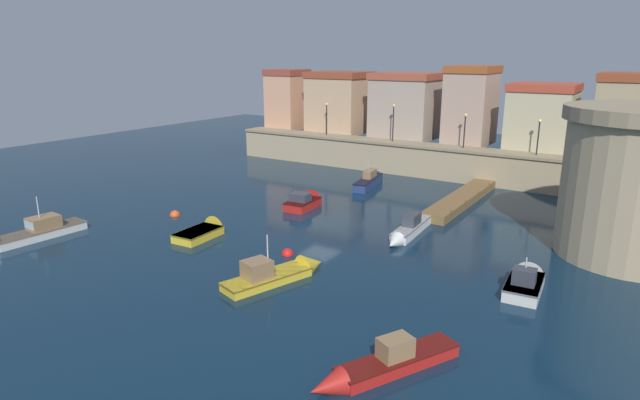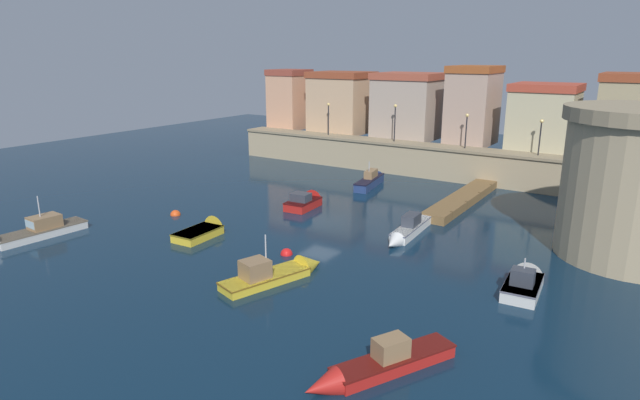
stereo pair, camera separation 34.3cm
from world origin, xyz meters
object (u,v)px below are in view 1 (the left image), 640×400
Objects in this scene: quay_lamp_2 at (465,125)px; moored_boat_0 at (371,179)px; moored_boat_1 at (206,231)px; moored_boat_3 at (306,201)px; moored_boat_6 at (407,230)px; quay_lamp_3 at (539,131)px; quay_lamp_0 at (327,114)px; moored_boat_7 at (526,281)px; mooring_buoy_0 at (287,254)px; moored_boat_5 at (25,235)px; moored_boat_2 at (380,366)px; moored_boat_4 at (281,272)px; mooring_buoy_1 at (175,215)px; quay_lamp_1 at (393,117)px.

quay_lamp_2 is 10.38m from moored_boat_0.
moored_boat_0 is 19.04m from moored_boat_1.
moored_boat_1 is 9.61m from moored_boat_3.
moored_boat_6 is (2.32, -18.04, -4.96)m from quay_lamp_2.
quay_lamp_2 is 1.03× the size of quay_lamp_3.
quay_lamp_0 reaches higher than moored_boat_7.
mooring_buoy_0 is at bearing -109.93° from quay_lamp_3.
moored_boat_5 is at bearing -94.98° from quay_lamp_0.
moored_boat_6 reaches higher than moored_boat_2.
moored_boat_4 is 14.85m from mooring_buoy_1.
moored_boat_6 reaches higher than moored_boat_3.
mooring_buoy_1 is (-14.56, -23.26, -5.39)m from quay_lamp_2.
quay_lamp_0 is 41.29m from moored_boat_2.
moored_boat_5 is at bearing -154.83° from mooring_buoy_0.
mooring_buoy_1 is at bearing 132.19° from moored_boat_3.
moored_boat_5 reaches higher than moored_boat_7.
mooring_buoy_1 is (-12.08, 1.94, 0.00)m from mooring_buoy_0.
quay_lamp_2 is at bearing -55.71° from moored_boat_0.
moored_boat_2 reaches higher than mooring_buoy_1.
moored_boat_7 is (11.55, 6.03, 0.03)m from moored_boat_4.
moored_boat_7 is (10.95, -22.31, -4.96)m from quay_lamp_2.
moored_boat_0 is 1.06× the size of moored_boat_4.
quay_lamp_0 reaches higher than moored_boat_3.
quay_lamp_1 is at bearing -2.02° from moored_boat_0.
moored_boat_0 is 19.26m from mooring_buoy_0.
quay_lamp_1 is at bearing -128.09° from moored_boat_2.
moored_boat_2 is (1.36, -33.54, -4.95)m from quay_lamp_3.
quay_lamp_2 is 18.86m from moored_boat_6.
moored_boat_3 is at bearing -63.09° from quay_lamp_0.
moored_boat_3 is (-15.51, 17.75, 0.07)m from moored_boat_2.
quay_lamp_0 reaches higher than moored_boat_5.
quay_lamp_3 is 33.93m from moored_boat_2.
moored_boat_5 is 9.36× the size of mooring_buoy_1.
moored_boat_6 is (11.61, 7.18, 0.13)m from moored_boat_1.
moored_boat_4 is (14.90, -28.35, -5.13)m from quay_lamp_0.
moored_boat_2 is 16.51m from moored_boat_6.
moored_boat_1 is 5.63m from mooring_buoy_1.
moored_boat_4 is (-0.61, -28.35, -5.00)m from quay_lamp_2.
quay_lamp_3 is 29.68m from moored_boat_4.
quay_lamp_1 is (8.05, 0.00, 0.15)m from quay_lamp_0.
moored_boat_0 is 14.66m from moored_boat_6.
quay_lamp_1 is 29.39m from moored_boat_7.
quay_lamp_2 reaches higher than moored_boat_3.
moored_boat_7 is at bearing -142.24° from moored_boat_0.
moored_boat_2 is at bearing -161.71° from moored_boat_0.
moored_boat_2 is at bearing -24.49° from mooring_buoy_1.
moored_boat_5 reaches higher than moored_boat_3.
quay_lamp_1 reaches higher than moored_boat_6.
moored_boat_5 is (-9.06, -7.43, 0.12)m from moored_boat_1.
moored_boat_0 reaches higher than mooring_buoy_1.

